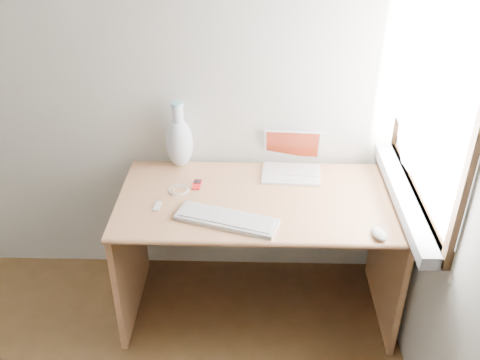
{
  "coord_description": "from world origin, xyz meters",
  "views": [
    {
      "loc": [
        1.0,
        -0.76,
        2.12
      ],
      "look_at": [
        0.94,
        1.35,
        0.83
      ],
      "focal_mm": 40.0,
      "sensor_mm": 36.0,
      "label": 1
    }
  ],
  "objects_px": {
    "desk": "(258,222)",
    "vase": "(179,141)",
    "external_keyboard": "(227,219)",
    "laptop": "(291,164)"
  },
  "relations": [
    {
      "from": "external_keyboard",
      "to": "vase",
      "type": "distance_m",
      "value": 0.58
    },
    {
      "from": "laptop",
      "to": "external_keyboard",
      "type": "relative_size",
      "value": 0.64
    },
    {
      "from": "laptop",
      "to": "vase",
      "type": "relative_size",
      "value": 0.86
    },
    {
      "from": "laptop",
      "to": "vase",
      "type": "distance_m",
      "value": 0.59
    },
    {
      "from": "laptop",
      "to": "external_keyboard",
      "type": "distance_m",
      "value": 0.55
    },
    {
      "from": "desk",
      "to": "vase",
      "type": "height_order",
      "value": "vase"
    },
    {
      "from": "vase",
      "to": "laptop",
      "type": "bearing_deg",
      "value": -4.68
    },
    {
      "from": "external_keyboard",
      "to": "vase",
      "type": "bearing_deg",
      "value": 135.9
    },
    {
      "from": "desk",
      "to": "laptop",
      "type": "relative_size",
      "value": 4.4
    },
    {
      "from": "desk",
      "to": "vase",
      "type": "relative_size",
      "value": 3.79
    }
  ]
}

